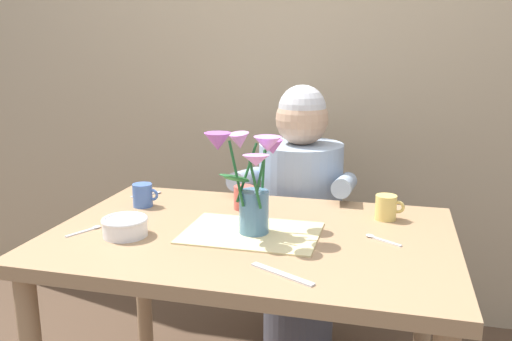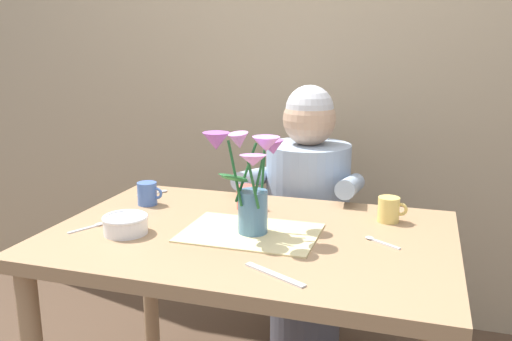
{
  "view_description": "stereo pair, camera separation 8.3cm",
  "coord_description": "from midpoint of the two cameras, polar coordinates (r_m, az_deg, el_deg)",
  "views": [
    {
      "loc": [
        0.4,
        -1.48,
        1.3
      ],
      "look_at": [
        0.0,
        0.05,
        0.92
      ],
      "focal_mm": 37.77,
      "sensor_mm": 36.0,
      "label": 1
    },
    {
      "loc": [
        0.48,
        -1.45,
        1.3
      ],
      "look_at": [
        0.0,
        0.05,
        0.92
      ],
      "focal_mm": 37.77,
      "sensor_mm": 36.0,
      "label": 2
    }
  ],
  "objects": [
    {
      "name": "dinner_knife",
      "position": [
        1.35,
        3.78,
        -10.96
      ],
      "size": [
        0.18,
        0.1,
        0.0
      ],
      "primitive_type": "cube",
      "rotation": [
        0.0,
        0.0,
        -0.48
      ],
      "color": "silver",
      "rests_on": "dining_table"
    },
    {
      "name": "spoon_1",
      "position": [
        1.73,
        -15.71,
        -5.74
      ],
      "size": [
        0.07,
        0.11,
        0.01
      ],
      "color": "silver",
      "rests_on": "dining_table"
    },
    {
      "name": "coffee_cup",
      "position": [
        1.77,
        15.23,
        -4.01
      ],
      "size": [
        0.09,
        0.07,
        0.08
      ],
      "color": "#E5C666",
      "rests_on": "dining_table"
    },
    {
      "name": "spoon_2",
      "position": [
        1.6,
        14.16,
        -7.23
      ],
      "size": [
        0.11,
        0.08,
        0.01
      ],
      "color": "silver",
      "rests_on": "dining_table"
    },
    {
      "name": "wood_panel_backdrop",
      "position": [
        2.55,
        7.8,
        12.29
      ],
      "size": [
        4.0,
        0.1,
        2.5
      ],
      "primitive_type": "cube",
      "color": "tan",
      "rests_on": "ground_plane"
    },
    {
      "name": "flower_vase",
      "position": [
        1.56,
        0.91,
        -0.8
      ],
      "size": [
        0.23,
        0.27,
        0.31
      ],
      "color": "teal",
      "rests_on": "dining_table"
    },
    {
      "name": "ceramic_mug",
      "position": [
        1.92,
        -10.19,
        -2.42
      ],
      "size": [
        0.09,
        0.07,
        0.08
      ],
      "color": "#476BB7",
      "rests_on": "dining_table"
    },
    {
      "name": "seated_person",
      "position": [
        2.24,
        6.46,
        -5.75
      ],
      "size": [
        0.45,
        0.47,
        1.14
      ],
      "rotation": [
        0.0,
        0.0,
        0.06
      ],
      "color": "#4C4C56",
      "rests_on": "ground_plane"
    },
    {
      "name": "ceramic_bowl",
      "position": [
        1.65,
        -12.25,
        -5.54
      ],
      "size": [
        0.14,
        0.14,
        0.06
      ],
      "color": "white",
      "rests_on": "dining_table"
    },
    {
      "name": "striped_placemat",
      "position": [
        1.62,
        0.89,
        -6.62
      ],
      "size": [
        0.4,
        0.28,
        0.0
      ],
      "primitive_type": "cube",
      "color": "beige",
      "rests_on": "dining_table"
    },
    {
      "name": "tea_cup",
      "position": [
        1.84,
        0.35,
        -2.87
      ],
      "size": [
        0.09,
        0.07,
        0.08
      ],
      "color": "#CC564C",
      "rests_on": "dining_table"
    },
    {
      "name": "spoon_0",
      "position": [
        2.07,
        -9.27,
        -2.28
      ],
      "size": [
        0.09,
        0.1,
        0.01
      ],
      "color": "silver",
      "rests_on": "dining_table"
    },
    {
      "name": "dining_table",
      "position": [
        1.66,
        0.8,
        -9.7
      ],
      "size": [
        1.2,
        0.8,
        0.74
      ],
      "color": "#9E7A56",
      "rests_on": "ground_plane"
    }
  ]
}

